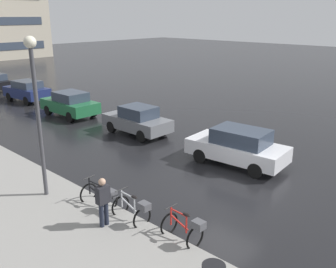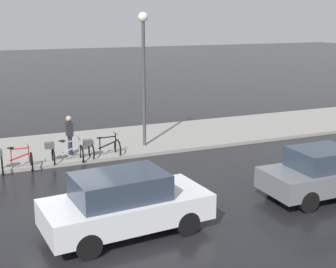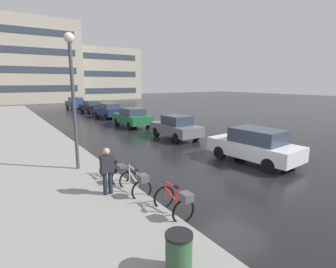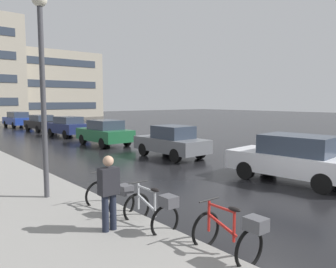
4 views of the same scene
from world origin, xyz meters
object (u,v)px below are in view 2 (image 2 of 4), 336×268
(bicycle_second, at_px, (63,152))
(bicycle_third, at_px, (101,148))
(bicycle_nearest, at_px, (12,160))
(pedestrian, at_px, (70,134))
(car_grey, at_px, (324,173))
(streetlamp, at_px, (144,61))
(car_white, at_px, (125,203))

(bicycle_second, height_order, bicycle_third, bicycle_third)
(bicycle_nearest, relative_size, pedestrian, 0.79)
(bicycle_nearest, relative_size, bicycle_third, 0.95)
(bicycle_second, relative_size, bicycle_third, 0.99)
(car_grey, bearing_deg, streetlamp, -156.61)
(car_grey, distance_m, streetlamp, 8.55)
(car_grey, xyz_separation_m, pedestrian, (-7.24, -6.38, 0.18))
(car_grey, bearing_deg, bicycle_third, -140.85)
(car_white, bearing_deg, bicycle_second, -176.81)
(bicycle_second, distance_m, car_white, 6.43)
(car_grey, xyz_separation_m, streetlamp, (-7.37, -3.19, 2.94))
(bicycle_nearest, distance_m, bicycle_second, 1.89)
(car_white, bearing_deg, streetlamp, 156.10)
(bicycle_third, xyz_separation_m, car_white, (6.53, -1.13, 0.34))
(streetlamp, bearing_deg, bicycle_nearest, -77.31)
(car_white, xyz_separation_m, streetlamp, (-7.37, 3.26, 2.90))
(bicycle_second, bearing_deg, bicycle_nearest, -81.49)
(bicycle_second, xyz_separation_m, car_grey, (6.41, 6.81, 0.28))
(bicycle_nearest, relative_size, streetlamp, 0.24)
(bicycle_nearest, xyz_separation_m, bicycle_third, (-0.40, 3.36, -0.02))
(car_white, distance_m, pedestrian, 7.25)
(bicycle_second, distance_m, pedestrian, 1.05)
(bicycle_third, bearing_deg, bicycle_second, -85.41)
(bicycle_third, bearing_deg, car_white, -9.86)
(streetlamp, bearing_deg, pedestrian, -87.83)
(bicycle_second, height_order, car_grey, car_grey)
(bicycle_third, height_order, streetlamp, streetlamp)
(car_grey, relative_size, pedestrian, 2.33)
(bicycle_second, relative_size, car_grey, 0.35)
(pedestrian, bearing_deg, bicycle_third, 56.08)
(car_grey, height_order, streetlamp, streetlamp)
(bicycle_nearest, distance_m, bicycle_third, 3.38)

